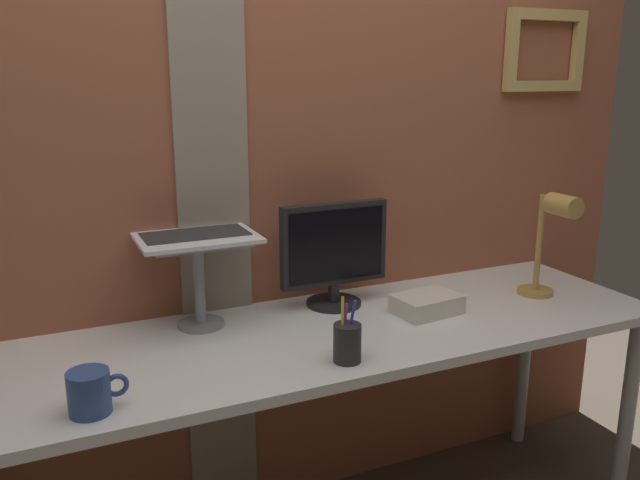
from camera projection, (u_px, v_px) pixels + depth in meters
brick_wall_back at (247, 126)px, 2.06m from camera, size 3.04×0.16×2.66m
desk at (334, 352)px, 1.95m from camera, size 2.08×0.62×0.76m
monitor at (334, 250)px, 2.09m from camera, size 0.36×0.18×0.34m
laptop_stand at (199, 269)px, 1.92m from camera, size 0.28×0.22×0.27m
laptop at (190, 215)px, 1.94m from camera, size 0.34×0.30×0.23m
desk_lamp at (552, 234)px, 2.14m from camera, size 0.12×0.20×0.36m
pen_cup at (347, 342)px, 1.71m from camera, size 0.07×0.07×0.18m
coffee_mug at (90, 392)px, 1.45m from camera, size 0.13×0.09×0.10m
paper_clutter_stack at (427, 304)px, 2.06m from camera, size 0.22×0.16×0.06m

